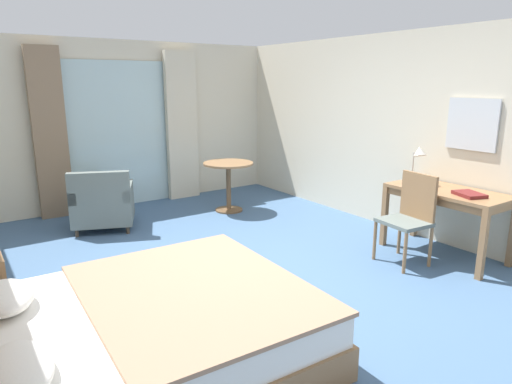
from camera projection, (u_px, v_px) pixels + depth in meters
ground at (249, 286)px, 4.41m from camera, size 5.70×7.67×0.10m
wall_back at (120, 125)px, 6.96m from camera, size 5.30×0.12×2.51m
wall_right at (424, 136)px, 5.53m from camera, size 0.12×7.27×2.51m
balcony_glass_door at (119, 135)px, 6.91m from camera, size 1.56×0.02×2.21m
curtain_panel_left at (50, 134)px, 6.26m from camera, size 0.44×0.10×2.37m
curtain_panel_right at (182, 126)px, 7.36m from camera, size 0.52×0.10×2.37m
bed at (136, 334)px, 3.00m from camera, size 2.30×1.88×1.06m
writing_desk at (447, 198)px, 4.93m from camera, size 0.64×1.25×0.75m
desk_chair at (410, 213)px, 4.77m from camera, size 0.45×0.51×0.96m
desk_lamp at (418, 156)px, 5.13m from camera, size 0.21×0.27×0.46m
closed_book at (469, 194)px, 4.63m from camera, size 0.31×0.35×0.04m
armchair_by_window at (103, 204)px, 5.90m from camera, size 0.96×0.95×0.82m
round_cafe_table at (228, 175)px, 6.70m from camera, size 0.74×0.74×0.74m
wall_mirror at (472, 124)px, 4.92m from camera, size 0.02×0.58×0.56m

